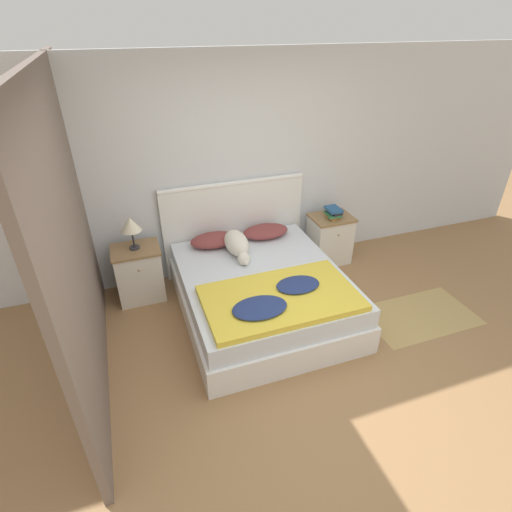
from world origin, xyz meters
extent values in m
plane|color=#997047|center=(0.00, 0.00, 0.00)|extent=(16.00, 16.00, 0.00)
cube|color=silver|center=(0.00, 2.13, 1.27)|extent=(9.00, 0.06, 2.55)
cube|color=#706056|center=(-1.62, 1.05, 1.27)|extent=(0.06, 3.10, 2.55)
cube|color=white|center=(0.04, 1.07, 0.15)|extent=(1.67, 1.93, 0.30)
cube|color=silver|center=(0.04, 1.07, 0.41)|extent=(1.61, 1.87, 0.21)
cube|color=white|center=(0.04, 2.06, 0.57)|extent=(1.75, 0.04, 1.14)
cylinder|color=white|center=(0.04, 2.06, 1.14)|extent=(1.75, 0.06, 0.06)
cube|color=silver|center=(-1.16, 1.80, 0.31)|extent=(0.50, 0.39, 0.61)
cube|color=#937047|center=(-1.16, 1.80, 0.63)|extent=(0.52, 0.41, 0.03)
sphere|color=#937047|center=(-1.16, 1.60, 0.48)|extent=(0.02, 0.02, 0.02)
cube|color=silver|center=(1.25, 1.80, 0.31)|extent=(0.50, 0.39, 0.61)
cube|color=#937047|center=(1.25, 1.80, 0.63)|extent=(0.52, 0.41, 0.03)
sphere|color=#937047|center=(1.25, 1.60, 0.48)|extent=(0.02, 0.02, 0.02)
ellipsoid|color=brown|center=(-0.27, 1.82, 0.58)|extent=(0.56, 0.34, 0.13)
ellipsoid|color=brown|center=(0.36, 1.82, 0.58)|extent=(0.56, 0.34, 0.13)
cube|color=yellow|center=(0.04, 0.58, 0.54)|extent=(1.44, 0.85, 0.06)
ellipsoid|color=navy|center=(-0.21, 0.45, 0.59)|extent=(0.50, 0.34, 0.05)
ellipsoid|color=navy|center=(0.26, 0.66, 0.59)|extent=(0.43, 0.30, 0.05)
ellipsoid|color=silver|center=(-0.08, 1.57, 0.63)|extent=(0.25, 0.48, 0.24)
sphere|color=silver|center=(-0.08, 1.30, 0.58)|extent=(0.14, 0.14, 0.14)
ellipsoid|color=silver|center=(-0.08, 1.25, 0.56)|extent=(0.06, 0.08, 0.06)
cone|color=silver|center=(-0.12, 1.31, 0.63)|extent=(0.04, 0.04, 0.05)
cone|color=silver|center=(-0.04, 1.31, 0.63)|extent=(0.04, 0.04, 0.05)
ellipsoid|color=silver|center=(-0.04, 1.78, 0.56)|extent=(0.15, 0.21, 0.09)
cube|color=orange|center=(1.25, 1.78, 0.65)|extent=(0.14, 0.18, 0.03)
cube|color=#337547|center=(1.24, 1.78, 0.69)|extent=(0.18, 0.22, 0.03)
cube|color=#232328|center=(1.26, 1.77, 0.72)|extent=(0.14, 0.20, 0.03)
cube|color=#285689|center=(1.25, 1.79, 0.75)|extent=(0.16, 0.22, 0.03)
cylinder|color=#2D2D33|center=(-1.16, 1.81, 0.65)|extent=(0.11, 0.11, 0.02)
cylinder|color=#2D2D33|center=(-1.16, 1.81, 0.76)|extent=(0.02, 0.02, 0.20)
cone|color=beige|center=(-1.16, 1.81, 0.93)|extent=(0.22, 0.22, 0.15)
cube|color=tan|center=(1.64, 0.43, 0.00)|extent=(1.19, 0.71, 0.00)
camera|label=1|loc=(-1.17, -2.17, 2.81)|focal=28.00mm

